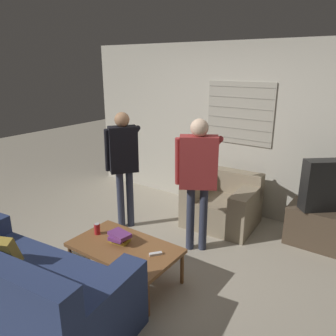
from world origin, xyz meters
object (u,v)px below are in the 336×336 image
at_px(tv, 328,185).
at_px(spare_remote, 156,254).
at_px(coffee_table, 125,249).
at_px(person_left_standing, 123,157).
at_px(person_right_standing, 198,169).
at_px(soda_can, 97,229).
at_px(couch_blue, 18,291).
at_px(armchair_beige, 223,204).
at_px(book_stack, 119,237).

xyz_separation_m(tv, spare_remote, (-1.20, -1.91, -0.41)).
height_order(coffee_table, person_left_standing, person_left_standing).
height_order(tv, person_right_standing, person_right_standing).
bearing_deg(person_left_standing, soda_can, -117.86).
xyz_separation_m(coffee_table, soda_can, (-0.43, 0.02, 0.10)).
bearing_deg(spare_remote, couch_blue, -86.10).
bearing_deg(armchair_beige, spare_remote, 90.07).
height_order(book_stack, soda_can, soda_can).
xyz_separation_m(coffee_table, book_stack, (-0.09, 0.02, 0.10)).
xyz_separation_m(coffee_table, person_right_standing, (0.30, 0.98, 0.68)).
relative_size(armchair_beige, person_right_standing, 0.61).
bearing_deg(soda_can, tv, 44.28).
xyz_separation_m(tv, soda_can, (-2.00, -1.95, -0.36)).
distance_m(person_right_standing, soda_can, 1.34).
distance_m(couch_blue, person_left_standing, 2.10).
distance_m(coffee_table, soda_can, 0.44).
relative_size(armchair_beige, soda_can, 7.94).
distance_m(armchair_beige, person_right_standing, 1.10).
relative_size(couch_blue, tv, 3.31).
relative_size(armchair_beige, spare_remote, 7.91).
xyz_separation_m(couch_blue, person_right_standing, (0.66, 1.98, 0.73)).
distance_m(armchair_beige, soda_can, 1.91).
distance_m(tv, person_right_standing, 1.62).
height_order(couch_blue, person_right_standing, person_right_standing).
height_order(armchair_beige, person_left_standing, person_left_standing).
bearing_deg(armchair_beige, coffee_table, 78.19).
xyz_separation_m(coffee_table, tv, (1.57, 1.96, 0.45)).
distance_m(book_stack, spare_remote, 0.47).
height_order(armchair_beige, coffee_table, armchair_beige).
xyz_separation_m(armchair_beige, coffee_table, (-0.27, -1.79, 0.06)).
bearing_deg(armchair_beige, soda_can, 65.35).
height_order(person_left_standing, soda_can, person_left_standing).
bearing_deg(spare_remote, person_right_standing, 132.79).
bearing_deg(tv, book_stack, 8.98).
xyz_separation_m(coffee_table, spare_remote, (0.37, 0.05, 0.05)).
distance_m(couch_blue, spare_remote, 1.28).
distance_m(person_left_standing, person_right_standing, 1.13).
height_order(person_left_standing, spare_remote, person_left_standing).
bearing_deg(person_right_standing, spare_remote, -116.93).
height_order(armchair_beige, book_stack, armchair_beige).
xyz_separation_m(couch_blue, coffee_table, (0.36, 1.00, 0.05)).
height_order(tv, soda_can, tv).
height_order(couch_blue, spare_remote, couch_blue).
relative_size(book_stack, soda_can, 2.05).
distance_m(armchair_beige, tv, 1.41).
bearing_deg(soda_can, spare_remote, 2.61).
xyz_separation_m(armchair_beige, book_stack, (-0.36, -1.77, 0.16)).
height_order(coffee_table, spare_remote, spare_remote).
relative_size(couch_blue, person_left_standing, 1.29).
xyz_separation_m(person_right_standing, spare_remote, (0.07, -0.93, -0.63)).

